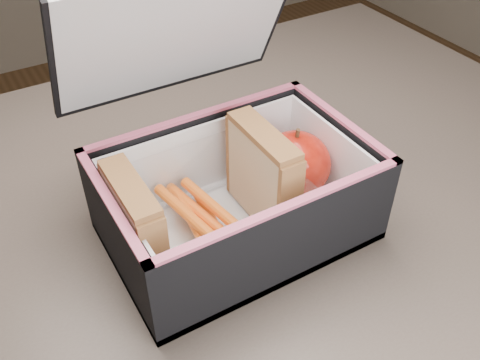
% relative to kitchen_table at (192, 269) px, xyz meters
% --- Properties ---
extents(kitchen_table, '(1.20, 0.80, 0.75)m').
position_rel_kitchen_table_xyz_m(kitchen_table, '(0.00, 0.00, 0.00)').
color(kitchen_table, '#51473E').
rests_on(kitchen_table, ground).
extents(lunch_bag, '(0.28, 0.26, 0.26)m').
position_rel_kitchen_table_xyz_m(lunch_bag, '(0.04, -0.04, 0.15)').
color(lunch_bag, black).
rests_on(lunch_bag, kitchen_table).
extents(plastic_tub, '(0.19, 0.14, 0.08)m').
position_rel_kitchen_table_xyz_m(plastic_tub, '(-0.00, -0.05, 0.14)').
color(plastic_tub, white).
rests_on(plastic_tub, lunch_bag).
extents(sandwich_left, '(0.03, 0.10, 0.11)m').
position_rel_kitchen_table_xyz_m(sandwich_left, '(-0.08, -0.05, 0.16)').
color(sandwich_left, tan).
rests_on(sandwich_left, plastic_tub).
extents(sandwich_right, '(0.03, 0.10, 0.11)m').
position_rel_kitchen_table_xyz_m(sandwich_right, '(0.07, -0.05, 0.16)').
color(sandwich_right, tan).
rests_on(sandwich_right, plastic_tub).
extents(carrot_sticks, '(0.06, 0.14, 0.03)m').
position_rel_kitchen_table_xyz_m(carrot_sticks, '(-0.00, -0.04, 0.12)').
color(carrot_sticks, orange).
rests_on(carrot_sticks, plastic_tub).
extents(paper_napkin, '(0.08, 0.08, 0.01)m').
position_rel_kitchen_table_xyz_m(paper_napkin, '(0.12, -0.04, 0.11)').
color(paper_napkin, white).
rests_on(paper_napkin, lunch_bag).
extents(red_apple, '(0.10, 0.10, 0.09)m').
position_rel_kitchen_table_xyz_m(red_apple, '(0.12, -0.04, 0.15)').
color(red_apple, maroon).
rests_on(red_apple, paper_napkin).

